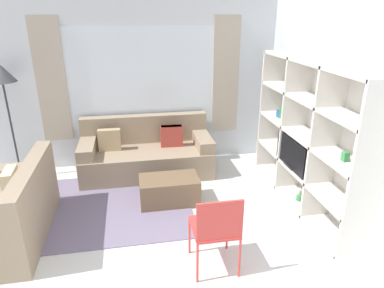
# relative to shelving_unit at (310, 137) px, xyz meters

# --- Properties ---
(wall_back) EXTENTS (5.61, 0.11, 2.70)m
(wall_back) POSITION_rel_shelving_unit_xyz_m (-2.04, 1.78, 0.42)
(wall_back) COLOR silver
(wall_back) RESTS_ON ground_plane
(wall_right) EXTENTS (0.07, 4.53, 2.70)m
(wall_right) POSITION_rel_shelving_unit_xyz_m (0.20, 0.09, 0.41)
(wall_right) COLOR silver
(wall_right) RESTS_ON ground_plane
(area_rug) EXTENTS (2.31, 1.82, 0.01)m
(area_rug) POSITION_rel_shelving_unit_xyz_m (-2.69, 0.33, -0.93)
(area_rug) COLOR slate
(area_rug) RESTS_ON ground_plane
(shelving_unit) EXTENTS (0.40, 2.40, 1.90)m
(shelving_unit) POSITION_rel_shelving_unit_xyz_m (0.00, 0.00, 0.00)
(shelving_unit) COLOR silver
(shelving_unit) RESTS_ON ground_plane
(couch_main) EXTENTS (2.04, 0.88, 0.88)m
(couch_main) POSITION_rel_shelving_unit_xyz_m (-2.04, 1.31, -0.62)
(couch_main) COLOR gray
(couch_main) RESTS_ON ground_plane
(couch_side) EXTENTS (0.88, 1.58, 0.88)m
(couch_side) POSITION_rel_shelving_unit_xyz_m (-3.68, -0.14, -0.63)
(couch_side) COLOR gray
(couch_side) RESTS_ON ground_plane
(ottoman) EXTENTS (0.79, 0.46, 0.36)m
(ottoman) POSITION_rel_shelving_unit_xyz_m (-1.81, 0.30, -0.76)
(ottoman) COLOR brown
(ottoman) RESTS_ON ground_plane
(floor_lamp) EXTENTS (0.40, 0.40, 1.77)m
(floor_lamp) POSITION_rel_shelving_unit_xyz_m (-4.02, 1.47, 0.62)
(floor_lamp) COLOR black
(floor_lamp) RESTS_ON ground_plane
(folding_chair) EXTENTS (0.44, 0.46, 0.86)m
(folding_chair) POSITION_rel_shelving_unit_xyz_m (-1.51, -1.11, -0.42)
(folding_chair) COLOR #CC3D38
(folding_chair) RESTS_ON ground_plane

